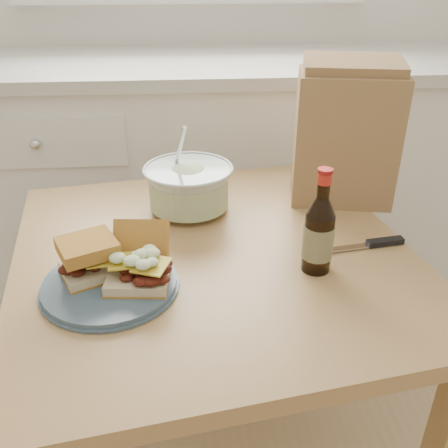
{
  "coord_description": "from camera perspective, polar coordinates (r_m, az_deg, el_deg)",
  "views": [
    {
      "loc": [
        -0.04,
        -0.12,
        1.28
      ],
      "look_at": [
        0.03,
        0.78,
        0.78
      ],
      "focal_mm": 40.0,
      "sensor_mm": 36.0,
      "label": 1
    }
  ],
  "objects": [
    {
      "name": "sandwich_right",
      "position": [
        0.97,
        -9.71,
        -4.24
      ],
      "size": [
        0.12,
        0.17,
        0.1
      ],
      "rotation": [
        0.0,
        0.0,
        -0.09
      ],
      "color": "beige",
      "rests_on": "plate"
    },
    {
      "name": "knife",
      "position": [
        1.14,
        16.78,
        -2.16
      ],
      "size": [
        0.21,
        0.05,
        0.01
      ],
      "rotation": [
        0.0,
        0.0,
        0.15
      ],
      "color": "silver",
      "rests_on": "dining_table"
    },
    {
      "name": "plate",
      "position": [
        0.99,
        -12.9,
        -6.78
      ],
      "size": [
        0.26,
        0.26,
        0.02
      ],
      "primitive_type": "cylinder",
      "color": "#42596B",
      "rests_on": "dining_table"
    },
    {
      "name": "paper_bag",
      "position": [
        1.29,
        13.66,
        9.51
      ],
      "size": [
        0.27,
        0.2,
        0.32
      ],
      "primitive_type": "cube",
      "rotation": [
        0.0,
        0.0,
        -0.19
      ],
      "color": "olive",
      "rests_on": "dining_table"
    },
    {
      "name": "sandwich_left",
      "position": [
        0.99,
        -15.19,
        -3.73
      ],
      "size": [
        0.13,
        0.13,
        0.08
      ],
      "rotation": [
        0.0,
        0.0,
        0.44
      ],
      "color": "beige",
      "rests_on": "plate"
    },
    {
      "name": "beer_bottle",
      "position": [
        1.0,
        10.77,
        -1.08
      ],
      "size": [
        0.06,
        0.06,
        0.22
      ],
      "rotation": [
        0.0,
        0.0,
        0.05
      ],
      "color": "black",
      "rests_on": "dining_table"
    },
    {
      "name": "cabinet_run",
      "position": [
        1.99,
        -3.1,
        4.96
      ],
      "size": [
        2.5,
        0.64,
        0.94
      ],
      "color": "white",
      "rests_on": "ground"
    },
    {
      "name": "dining_table",
      "position": [
        1.14,
        -1.11,
        -7.43
      ],
      "size": [
        0.97,
        0.97,
        0.7
      ],
      "rotation": [
        0.0,
        0.0,
        0.16
      ],
      "color": "#AC7D51",
      "rests_on": "ground"
    },
    {
      "name": "coleslaw_bowl",
      "position": [
        1.23,
        -4.04,
        4.0
      ],
      "size": [
        0.22,
        0.22,
        0.22
      ],
      "color": "#B6C4C0",
      "rests_on": "dining_table"
    }
  ]
}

